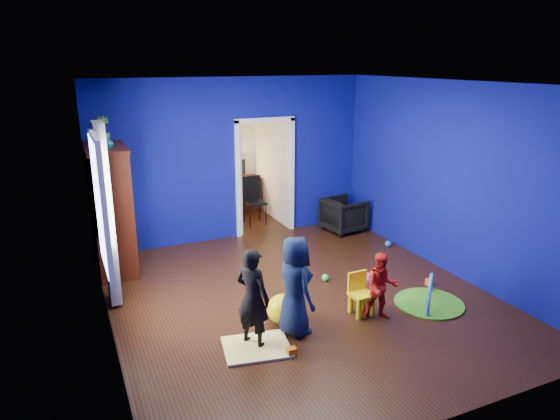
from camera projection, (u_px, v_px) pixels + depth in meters
name	position (u px, v px, depth m)	size (l,w,h in m)	color
floor	(301.00, 298.00, 6.94)	(5.00, 5.50, 0.01)	black
ceiling	(304.00, 83.00, 6.10)	(5.00, 5.50, 0.01)	white
wall_back	(234.00, 160.00, 8.93)	(5.00, 0.02, 2.90)	navy
wall_front	(450.00, 278.00, 4.12)	(5.00, 0.02, 2.90)	navy
wall_left	(101.00, 221.00, 5.55)	(0.02, 5.50, 2.90)	navy
wall_right	(451.00, 179.00, 7.50)	(0.02, 5.50, 2.90)	navy
alcove	(248.00, 160.00, 9.98)	(1.00, 1.75, 2.50)	silver
armchair	(344.00, 215.00, 9.56)	(0.69, 0.71, 0.65)	black
child_black	(253.00, 298.00, 5.64)	(0.43, 0.28, 1.19)	black
child_navy	(295.00, 286.00, 5.90)	(0.60, 0.39, 1.22)	#10143B
toddler_red	(381.00, 287.00, 6.26)	(0.43, 0.34, 0.89)	red
vase	(106.00, 142.00, 7.03)	(0.20, 0.20, 0.20)	#0B5B5D
potted_plant	(102.00, 130.00, 7.45)	(0.23, 0.23, 0.41)	#3C8B32
tv_armoire	(111.00, 210.00, 7.61)	(0.58, 1.14, 1.96)	#3D140A
crt_tv	(114.00, 207.00, 7.61)	(0.46, 0.70, 0.54)	silver
yellow_blanket	(257.00, 347.00, 5.72)	(0.75, 0.60, 0.03)	#F2E07A
hopper_ball	(282.00, 309.00, 6.22)	(0.38, 0.38, 0.38)	yellow
kid_chair	(362.00, 296.00, 6.43)	(0.28, 0.28, 0.50)	yellow
play_mat	(429.00, 303.00, 6.75)	(0.92, 0.92, 0.02)	#3E9922
toy_arch	(429.00, 303.00, 6.75)	(0.83, 0.83, 0.05)	#3F8CD8
window_left	(99.00, 205.00, 5.83)	(0.03, 0.95, 1.55)	white
curtain	(107.00, 215.00, 6.45)	(0.14, 0.42, 2.40)	slate
doorway	(265.00, 179.00, 9.28)	(1.16, 0.10, 2.10)	white
study_desk	(239.00, 195.00, 10.79)	(0.88, 0.44, 0.75)	#3D140A
desk_monitor	(236.00, 167.00, 10.73)	(0.40, 0.05, 0.32)	black
desk_lamp	(225.00, 170.00, 10.58)	(0.14, 0.14, 0.14)	#FFD88C
folding_chair	(255.00, 202.00, 9.93)	(0.40, 0.40, 0.92)	black
book_shelf	(235.00, 117.00, 10.41)	(0.88, 0.24, 0.04)	white
toy_0	(429.00, 282.00, 7.32)	(0.10, 0.08, 0.10)	#DD5624
toy_1	(388.00, 244.00, 8.82)	(0.11, 0.11, 0.11)	blue
toy_2	(291.00, 352.00, 5.56)	(0.10, 0.08, 0.10)	orange
toy_3	(325.00, 278.00, 7.45)	(0.11, 0.11, 0.11)	green
toy_4	(370.00, 277.00, 7.49)	(0.10, 0.08, 0.10)	#C64AAF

